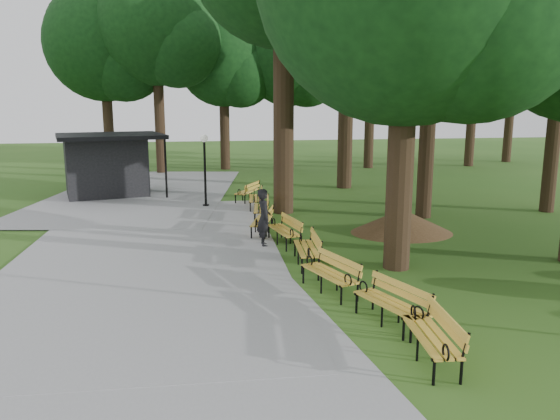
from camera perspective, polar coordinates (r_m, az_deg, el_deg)
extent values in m
plane|color=#295117|center=(13.92, 1.76, -7.04)|extent=(100.00, 100.00, 0.00)
cube|color=gray|center=(16.59, -14.08, -4.26)|extent=(12.00, 38.00, 0.06)
imported|color=black|center=(16.60, -1.70, -0.82)|extent=(0.44, 0.66, 1.79)
cylinder|color=black|center=(23.09, -7.89, 3.77)|extent=(0.10, 0.10, 2.80)
sphere|color=white|center=(22.95, -7.99, 7.47)|extent=(0.32, 0.32, 0.32)
cone|color=#47301C|center=(18.88, 12.70, -1.13)|extent=(2.92, 2.92, 0.82)
cylinder|color=black|center=(14.35, 12.66, 7.31)|extent=(0.70, 0.70, 6.90)
cylinder|color=black|center=(21.30, 15.30, 9.03)|extent=(0.60, 0.60, 7.38)
cylinder|color=black|center=(21.45, 0.37, 11.79)|extent=(0.80, 0.80, 9.14)
cylinder|color=black|center=(28.19, 6.93, 10.48)|extent=(0.76, 0.76, 8.05)
sphere|color=black|center=(28.53, 7.18, 20.11)|extent=(6.20, 6.20, 6.20)
cylinder|color=black|center=(24.26, 26.90, 7.88)|extent=(0.56, 0.56, 6.90)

